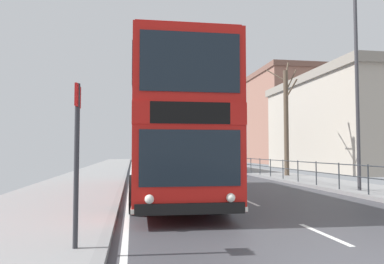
{
  "coord_description": "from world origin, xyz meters",
  "views": [
    {
      "loc": [
        -3.83,
        -4.34,
        1.67
      ],
      "look_at": [
        -2.1,
        6.24,
        2.24
      ],
      "focal_mm": 34.1,
      "sensor_mm": 36.0,
      "label": 1
    }
  ],
  "objects": [
    {
      "name": "background_building_01",
      "position": [
        17.38,
        42.77,
        6.44
      ],
      "size": [
        8.92,
        11.43,
        12.82
      ],
      "color": "#936656",
      "rests_on": "ground"
    },
    {
      "name": "background_building_00",
      "position": [
        15.35,
        24.91,
        4.13
      ],
      "size": [
        10.13,
        16.15,
        8.21
      ],
      "color": "#B2A899",
      "rests_on": "ground"
    },
    {
      "name": "bare_tree_far_00",
      "position": [
        5.94,
        17.78,
        3.8
      ],
      "size": [
        1.94,
        2.73,
        7.45
      ],
      "color": "brown",
      "rests_on": "ground"
    },
    {
      "name": "pedestrian_railing_far_kerb",
      "position": [
        4.45,
        13.07,
        0.86
      ],
      "size": [
        0.05,
        33.56,
        1.07
      ],
      "color": "#2D3338",
      "rests_on": "ground"
    },
    {
      "name": "bus_stop_sign_near",
      "position": [
        -4.71,
        1.73,
        1.76
      ],
      "size": [
        0.08,
        0.44,
        2.63
      ],
      "color": "#2D2D33",
      "rests_on": "ground"
    },
    {
      "name": "street_lamp_far_side",
      "position": [
        5.01,
        8.84,
        5.24
      ],
      "size": [
        0.28,
        0.6,
        8.95
      ],
      "color": "#38383D",
      "rests_on": "ground"
    },
    {
      "name": "double_decker_bus_main",
      "position": [
        -2.5,
        9.08,
        2.39
      ],
      "size": [
        2.84,
        11.57,
        4.57
      ],
      "color": "red",
      "rests_on": "ground"
    },
    {
      "name": "background_bus_far_lane",
      "position": [
        2.77,
        25.83,
        1.71
      ],
      "size": [
        2.8,
        10.15,
        3.13
      ],
      "color": "navy",
      "rests_on": "ground"
    }
  ]
}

